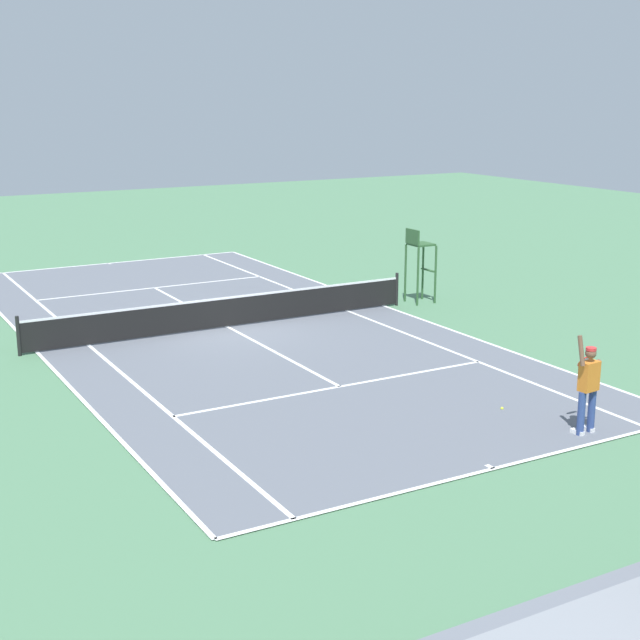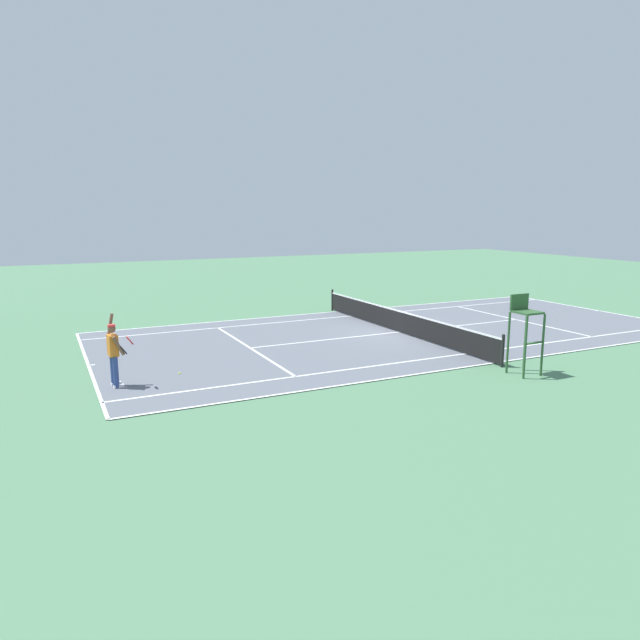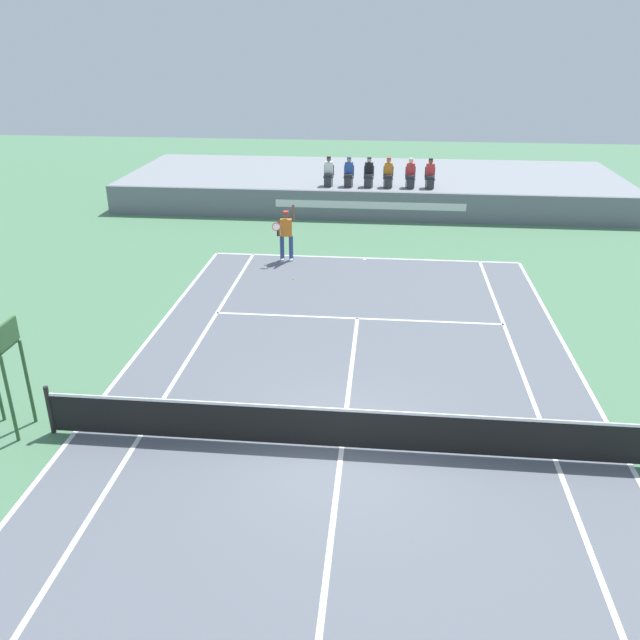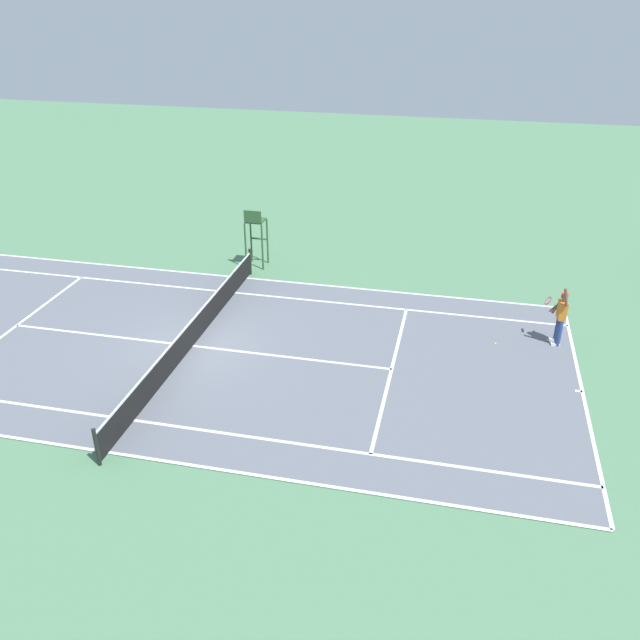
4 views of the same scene
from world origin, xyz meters
name	(u,v)px [view 4 (image 4 of 4)]	position (x,y,z in m)	size (l,w,h in m)	color
ground_plane	(193,347)	(0.00, 0.00, 0.00)	(80.00, 80.00, 0.00)	#4C7A56
court	(193,346)	(0.00, 0.00, 0.01)	(11.08, 23.88, 0.03)	slate
net	(192,332)	(0.00, 0.00, 0.52)	(11.98, 0.10, 1.07)	black
tennis_player	(560,316)	(-2.79, 11.38, 0.99)	(0.75, 0.68, 2.08)	navy
tennis_ball	(495,344)	(-2.27, 9.46, 0.03)	(0.07, 0.07, 0.07)	#D1E533
umpire_chair	(255,230)	(-6.79, 0.00, 1.56)	(0.77, 0.77, 2.44)	#2D562D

